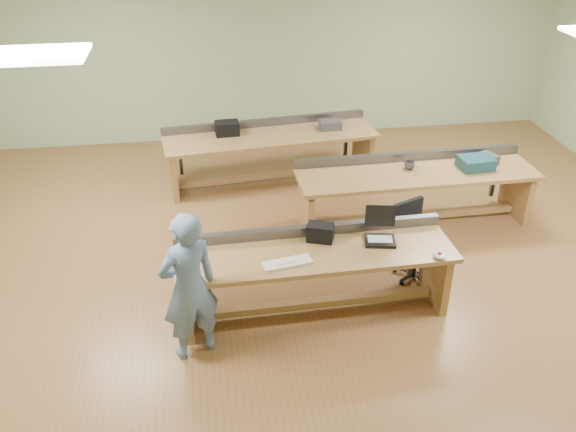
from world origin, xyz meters
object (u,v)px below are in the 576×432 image
Objects in this scene: person at (189,287)px; camera_bag at (320,232)px; parts_bin_grey at (482,160)px; task_chair at (413,250)px; workbench_front at (315,266)px; laptop_base at (380,241)px; mug at (409,165)px; parts_bin_teal at (476,163)px; workbench_back at (270,146)px; drinks_can at (419,169)px; workbench_mid at (414,184)px.

camera_bag is at bearing -177.83° from person.
parts_bin_grey is at bearing -173.97° from person.
person reaches higher than task_chair.
camera_bag is at bearing -147.95° from parts_bin_grey.
workbench_front reaches higher than laptop_base.
mug is (0.32, 1.26, 0.47)m from task_chair.
parts_bin_teal is 1.07× the size of parts_bin_grey.
parts_bin_teal reaches higher than workbench_front.
task_chair is (0.54, 0.41, -0.43)m from laptop_base.
parts_bin_teal is at bearing -37.85° from workbench_back.
workbench_front is 9.12× the size of laptop_base.
mug is (2.84, 2.20, 0.02)m from person.
laptop_base is at bearing -121.72° from drinks_can.
camera_bag reaches higher than workbench_front.
drinks_can is (0.00, -0.08, 0.25)m from workbench_mid.
task_chair reaches higher than parts_bin_grey.
task_chair is 1.27m from drinks_can.
mug is at bearing -166.18° from person.
laptop_base is 1.15× the size of camera_bag.
drinks_can is (1.63, 1.57, 0.25)m from workbench_front.
person reaches higher than mug.
person is 3.92× the size of parts_bin_grey.
task_chair is (-0.39, -1.20, -0.23)m from workbench_mid.
parts_bin_teal is at bearing 32.48° from workbench_front.
parts_bin_grey is at bearing -34.60° from workbench_back.
camera_bag reaches higher than drinks_can.
parts_bin_grey is 0.94m from drinks_can.
parts_bin_grey is (1.32, 1.27, 0.47)m from task_chair.
parts_bin_teal is (0.78, -0.03, 0.26)m from workbench_mid.
workbench_mid is 7.82× the size of parts_bin_grey.
task_chair is at bearing 33.57° from camera_bag.
person is 3.59m from mug.
workbench_front is 6.77× the size of parts_bin_teal.
workbench_back is 3.00m from camera_bag.
mug is (1.56, 1.72, 0.25)m from workbench_front.
task_chair is 1.73m from parts_bin_teal.
workbench_front is at bearing 176.66° from task_chair.
person is 4.95× the size of laptop_base.
workbench_front is 0.73m from laptop_base.
workbench_front is 2.33m from mug.
parts_bin_grey is (0.14, 0.11, -0.02)m from parts_bin_teal.
task_chair reaches higher than workbench_front.
camera_bag is (1.36, 0.67, 0.06)m from person.
workbench_back is at bearing 92.30° from task_chair.
mug is at bearing 52.05° from task_chair.
laptop_base is 0.80m from task_chair.
laptop_base is at bearing -82.17° from workbench_back.
mug is at bearing 173.38° from parts_bin_teal.
workbench_front is 2.28m from drinks_can.
drinks_can is (1.55, 1.38, -0.03)m from camera_bag.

